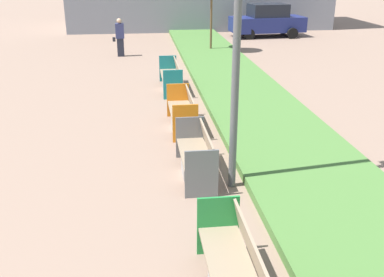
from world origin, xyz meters
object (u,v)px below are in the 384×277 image
object	(u,v)px
bench_green_frame	(235,277)
bench_teal_frame	(172,79)
bench_orange_frame	(183,115)
parked_car_distant	(267,21)
pedestrian_walking	(120,37)
bench_grey_frame	(197,159)

from	to	relation	value
bench_green_frame	bench_teal_frame	xyz separation A→B (m)	(0.00, 10.39, 0.01)
bench_green_frame	bench_orange_frame	xyz separation A→B (m)	(-0.00, 6.53, -0.00)
bench_orange_frame	bench_teal_frame	world-z (taller)	same
bench_teal_frame	parked_car_distant	distance (m)	12.80
bench_green_frame	pedestrian_walking	bearing A→B (deg)	96.51
bench_green_frame	bench_orange_frame	size ratio (longest dim) A/B	1.05
bench_green_frame	parked_car_distant	bearing A→B (deg)	73.29
bench_green_frame	bench_grey_frame	world-z (taller)	same
pedestrian_walking	bench_orange_frame	bearing A→B (deg)	-79.32
bench_grey_frame	bench_green_frame	bearing A→B (deg)	-89.96
pedestrian_walking	bench_green_frame	bearing A→B (deg)	-83.49
bench_grey_frame	pedestrian_walking	size ratio (longest dim) A/B	1.11
bench_grey_frame	bench_teal_frame	xyz separation A→B (m)	(0.01, 6.70, 0.01)
parked_car_distant	bench_green_frame	bearing A→B (deg)	-112.32
bench_green_frame	bench_grey_frame	distance (m)	3.69
bench_teal_frame	pedestrian_walking	xyz separation A→B (m)	(-1.89, 6.12, 0.50)
bench_orange_frame	bench_teal_frame	distance (m)	3.86
bench_orange_frame	pedestrian_walking	xyz separation A→B (m)	(-1.88, 9.99, 0.51)
bench_orange_frame	parked_car_distant	distance (m)	16.26
bench_grey_frame	bench_orange_frame	distance (m)	2.84
bench_teal_frame	parked_car_distant	world-z (taller)	parked_car_distant
bench_green_frame	bench_teal_frame	bearing A→B (deg)	89.98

